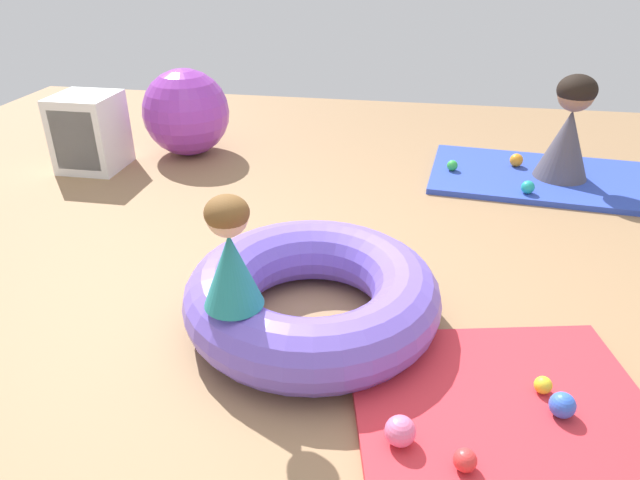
{
  "coord_description": "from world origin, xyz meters",
  "views": [
    {
      "loc": [
        0.34,
        -2.19,
        1.61
      ],
      "look_at": [
        -0.07,
        0.15,
        0.33
      ],
      "focal_mm": 32.3,
      "sensor_mm": 36.0,
      "label": 1
    }
  ],
  "objects_px": {
    "play_ball_red": "(465,460)",
    "play_ball_teal": "(528,187)",
    "child_in_teal": "(230,254)",
    "play_ball_green": "(452,165)",
    "storage_cube": "(88,133)",
    "exercise_ball_large": "(186,112)",
    "play_ball_yellow": "(543,385)",
    "play_ball_orange": "(516,160)",
    "adult_seated": "(569,129)",
    "inflatable_cushion": "(312,296)",
    "play_ball_pink": "(400,431)",
    "play_ball_blue": "(562,405)"
  },
  "relations": [
    {
      "from": "play_ball_red",
      "to": "play_ball_teal",
      "type": "relative_size",
      "value": 0.88
    },
    {
      "from": "child_in_teal",
      "to": "play_ball_green",
      "type": "height_order",
      "value": "child_in_teal"
    },
    {
      "from": "storage_cube",
      "to": "exercise_ball_large",
      "type": "bearing_deg",
      "value": 37.15
    },
    {
      "from": "exercise_ball_large",
      "to": "storage_cube",
      "type": "xyz_separation_m",
      "value": [
        -0.6,
        -0.46,
        -0.06
      ]
    },
    {
      "from": "play_ball_red",
      "to": "play_ball_yellow",
      "type": "relative_size",
      "value": 1.15
    },
    {
      "from": "storage_cube",
      "to": "play_ball_orange",
      "type": "bearing_deg",
      "value": 9.02
    },
    {
      "from": "adult_seated",
      "to": "child_in_teal",
      "type": "bearing_deg",
      "value": 173.19
    },
    {
      "from": "inflatable_cushion",
      "to": "storage_cube",
      "type": "height_order",
      "value": "storage_cube"
    },
    {
      "from": "inflatable_cushion",
      "to": "play_ball_orange",
      "type": "relative_size",
      "value": 11.82
    },
    {
      "from": "play_ball_teal",
      "to": "exercise_ball_large",
      "type": "distance_m",
      "value": 2.65
    },
    {
      "from": "child_in_teal",
      "to": "play_ball_yellow",
      "type": "bearing_deg",
      "value": 106.43
    },
    {
      "from": "child_in_teal",
      "to": "play_ball_red",
      "type": "relative_size",
      "value": 5.89
    },
    {
      "from": "play_ball_green",
      "to": "exercise_ball_large",
      "type": "relative_size",
      "value": 0.12
    },
    {
      "from": "adult_seated",
      "to": "play_ball_pink",
      "type": "bearing_deg",
      "value": -171.47
    },
    {
      "from": "adult_seated",
      "to": "play_ball_blue",
      "type": "height_order",
      "value": "adult_seated"
    },
    {
      "from": "play_ball_red",
      "to": "play_ball_orange",
      "type": "height_order",
      "value": "play_ball_orange"
    },
    {
      "from": "play_ball_yellow",
      "to": "storage_cube",
      "type": "bearing_deg",
      "value": 146.29
    },
    {
      "from": "adult_seated",
      "to": "play_ball_pink",
      "type": "relative_size",
      "value": 6.69
    },
    {
      "from": "adult_seated",
      "to": "play_ball_red",
      "type": "distance_m",
      "value": 2.89
    },
    {
      "from": "inflatable_cushion",
      "to": "play_ball_red",
      "type": "height_order",
      "value": "inflatable_cushion"
    },
    {
      "from": "play_ball_teal",
      "to": "play_ball_green",
      "type": "bearing_deg",
      "value": 145.12
    },
    {
      "from": "adult_seated",
      "to": "play_ball_red",
      "type": "bearing_deg",
      "value": -166.9
    },
    {
      "from": "exercise_ball_large",
      "to": "storage_cube",
      "type": "bearing_deg",
      "value": -142.85
    },
    {
      "from": "play_ball_green",
      "to": "exercise_ball_large",
      "type": "xyz_separation_m",
      "value": [
        -2.1,
        0.13,
        0.26
      ]
    },
    {
      "from": "child_in_teal",
      "to": "play_ball_blue",
      "type": "distance_m",
      "value": 1.35
    },
    {
      "from": "play_ball_teal",
      "to": "play_ball_blue",
      "type": "relative_size",
      "value": 0.94
    },
    {
      "from": "play_ball_blue",
      "to": "child_in_teal",
      "type": "bearing_deg",
      "value": 174.99
    },
    {
      "from": "child_in_teal",
      "to": "exercise_ball_large",
      "type": "relative_size",
      "value": 0.68
    },
    {
      "from": "play_ball_blue",
      "to": "play_ball_orange",
      "type": "bearing_deg",
      "value": 86.84
    },
    {
      "from": "play_ball_pink",
      "to": "play_ball_yellow",
      "type": "height_order",
      "value": "play_ball_pink"
    },
    {
      "from": "play_ball_green",
      "to": "play_ball_orange",
      "type": "xyz_separation_m",
      "value": [
        0.48,
        0.18,
        0.01
      ]
    },
    {
      "from": "play_ball_teal",
      "to": "play_ball_yellow",
      "type": "height_order",
      "value": "play_ball_teal"
    },
    {
      "from": "storage_cube",
      "to": "play_ball_blue",
      "type": "bearing_deg",
      "value": -34.76
    },
    {
      "from": "adult_seated",
      "to": "play_ball_green",
      "type": "relative_size",
      "value": 9.21
    },
    {
      "from": "play_ball_pink",
      "to": "exercise_ball_large",
      "type": "xyz_separation_m",
      "value": [
        -1.86,
        2.8,
        0.25
      ]
    },
    {
      "from": "play_ball_pink",
      "to": "play_ball_blue",
      "type": "xyz_separation_m",
      "value": [
        0.58,
        0.23,
        -0.01
      ]
    },
    {
      "from": "play_ball_pink",
      "to": "play_ball_blue",
      "type": "relative_size",
      "value": 1.14
    },
    {
      "from": "storage_cube",
      "to": "inflatable_cushion",
      "type": "bearing_deg",
      "value": -39.38
    },
    {
      "from": "play_ball_pink",
      "to": "play_ball_teal",
      "type": "bearing_deg",
      "value": 72.48
    },
    {
      "from": "play_ball_teal",
      "to": "adult_seated",
      "type": "bearing_deg",
      "value": 52.65
    },
    {
      "from": "play_ball_green",
      "to": "storage_cube",
      "type": "height_order",
      "value": "storage_cube"
    },
    {
      "from": "play_ball_pink",
      "to": "play_ball_teal",
      "type": "height_order",
      "value": "play_ball_pink"
    },
    {
      "from": "play_ball_orange",
      "to": "play_ball_pink",
      "type": "bearing_deg",
      "value": -104.2
    },
    {
      "from": "play_ball_blue",
      "to": "exercise_ball_large",
      "type": "height_order",
      "value": "exercise_ball_large"
    },
    {
      "from": "exercise_ball_large",
      "to": "play_ball_red",
      "type": "bearing_deg",
      "value": -54.11
    },
    {
      "from": "play_ball_green",
      "to": "play_ball_teal",
      "type": "xyz_separation_m",
      "value": [
        0.49,
        -0.34,
        0.01
      ]
    },
    {
      "from": "play_ball_pink",
      "to": "play_ball_orange",
      "type": "distance_m",
      "value": 2.94
    },
    {
      "from": "play_ball_green",
      "to": "exercise_ball_large",
      "type": "height_order",
      "value": "exercise_ball_large"
    },
    {
      "from": "play_ball_red",
      "to": "storage_cube",
      "type": "distance_m",
      "value": 3.61
    },
    {
      "from": "play_ball_blue",
      "to": "storage_cube",
      "type": "distance_m",
      "value": 3.7
    }
  ]
}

